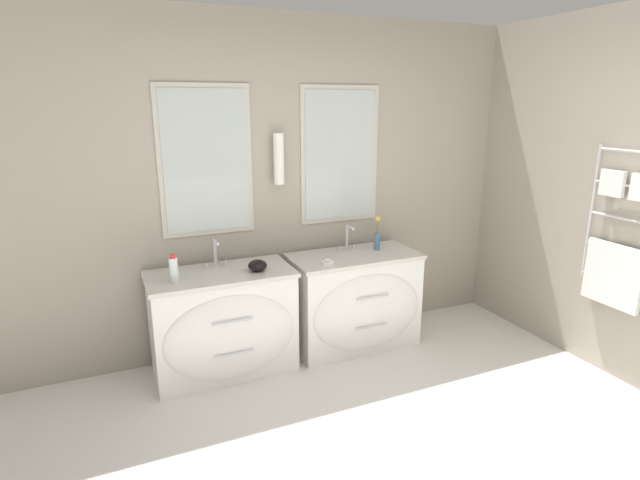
{
  "coord_description": "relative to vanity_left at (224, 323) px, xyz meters",
  "views": [
    {
      "loc": [
        -1.28,
        -1.64,
        1.95
      ],
      "look_at": [
        0.07,
        1.43,
        1.03
      ],
      "focal_mm": 28.0,
      "sensor_mm": 36.0,
      "label": 1
    }
  ],
  "objects": [
    {
      "name": "vanity_left",
      "position": [
        0.0,
        0.0,
        0.0
      ],
      "size": [
        1.04,
        0.58,
        0.78
      ],
      "color": "white",
      "rests_on": "ground_plane"
    },
    {
      "name": "flower_vase",
      "position": [
        1.32,
        0.08,
        0.5
      ],
      "size": [
        0.05,
        0.05,
        0.29
      ],
      "color": "teal",
      "rests_on": "vanity_right"
    },
    {
      "name": "faucet_right",
      "position": [
        1.08,
        0.16,
        0.49
      ],
      "size": [
        0.17,
        0.13,
        0.21
      ],
      "color": "silver",
      "rests_on": "vanity_right"
    },
    {
      "name": "faucet_left",
      "position": [
        0.0,
        0.16,
        0.49
      ],
      "size": [
        0.17,
        0.13,
        0.21
      ],
      "color": "silver",
      "rests_on": "vanity_left"
    },
    {
      "name": "toiletry_bottle",
      "position": [
        -0.33,
        -0.05,
        0.48
      ],
      "size": [
        0.06,
        0.06,
        0.2
      ],
      "color": "silver",
      "rests_on": "vanity_left"
    },
    {
      "name": "vanity_right",
      "position": [
        1.08,
        0.0,
        0.0
      ],
      "size": [
        1.04,
        0.58,
        0.78
      ],
      "color": "white",
      "rests_on": "ground_plane"
    },
    {
      "name": "wall_back",
      "position": [
        0.57,
        0.35,
        0.92
      ],
      "size": [
        5.65,
        0.16,
        2.6
      ],
      "color": "#9E9384",
      "rests_on": "ground_plane"
    },
    {
      "name": "wall_right",
      "position": [
        2.63,
        -0.8,
        0.9
      ],
      "size": [
        0.13,
        4.06,
        2.6
      ],
      "color": "#9E9384",
      "rests_on": "ground_plane"
    },
    {
      "name": "amenity_bowl",
      "position": [
        0.26,
        -0.05,
        0.43
      ],
      "size": [
        0.14,
        0.14,
        0.08
      ],
      "color": "black",
      "rests_on": "vanity_left"
    },
    {
      "name": "soap_dish",
      "position": [
        0.78,
        -0.11,
        0.4
      ],
      "size": [
        0.09,
        0.06,
        0.04
      ],
      "color": "white",
      "rests_on": "vanity_right"
    }
  ]
}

